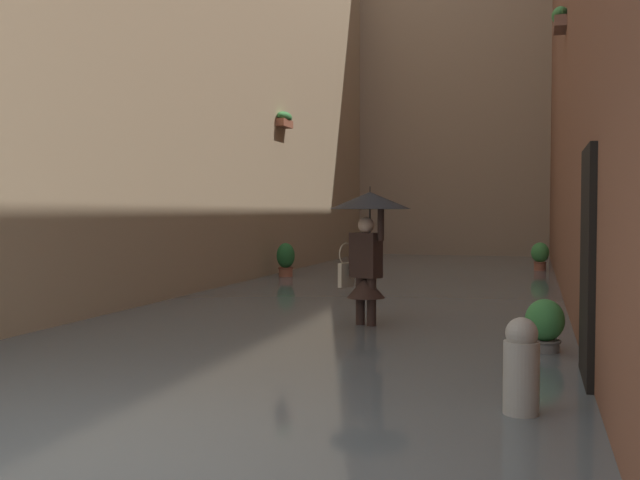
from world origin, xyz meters
The scene contains 8 objects.
ground_plane centered at (0.00, -10.52, 0.00)m, with size 60.00×60.00×0.00m, color #605B56.
flood_water centered at (0.00, -10.52, 0.08)m, with size 7.16×27.03×0.16m, color #515B60.
building_facade_far centered at (0.00, -21.93, 6.07)m, with size 9.96×1.80×12.15m, color gray.
person_wading centered at (-0.64, -5.54, 1.39)m, with size 1.05×1.05×1.96m.
potted_plant_mid_left centered at (-2.82, -4.36, 0.40)m, with size 0.41×0.41×0.72m.
potted_plant_near_right centered at (2.72, -11.91, 0.51)m, with size 0.42×0.42×0.92m.
potted_plant_far_left centered at (-2.85, -15.22, 0.51)m, with size 0.44×0.44×0.87m.
mooring_bollard centered at (-2.62, -1.86, 0.43)m, with size 0.26×0.26×0.87m.
Camera 1 is at (-2.70, 3.53, 1.64)m, focal length 40.38 mm.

